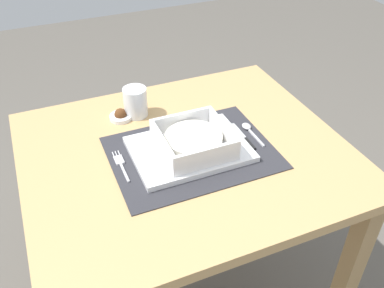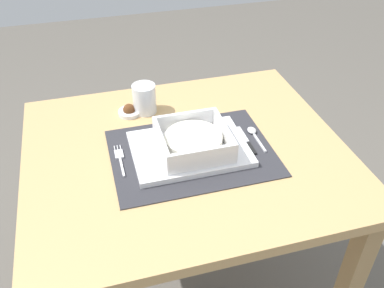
# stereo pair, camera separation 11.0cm
# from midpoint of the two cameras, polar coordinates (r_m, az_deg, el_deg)

# --- Properties ---
(dining_table) EXTENTS (0.85, 0.73, 0.72)m
(dining_table) POSITION_cam_midpoint_polar(r_m,az_deg,el_deg) (1.20, 1.88, -5.11)
(dining_table) COLOR tan
(dining_table) RESTS_ON ground
(placemat) EXTENTS (0.42, 0.32, 0.00)m
(placemat) POSITION_cam_midpoint_polar(r_m,az_deg,el_deg) (1.12, 2.82, -1.27)
(placemat) COLOR #2D2D33
(placemat) RESTS_ON dining_table
(serving_plate) EXTENTS (0.30, 0.22, 0.02)m
(serving_plate) POSITION_cam_midpoint_polar(r_m,az_deg,el_deg) (1.12, 2.48, -0.77)
(serving_plate) COLOR white
(serving_plate) RESTS_ON placemat
(porridge_bowl) EXTENTS (0.18, 0.18, 0.06)m
(porridge_bowl) POSITION_cam_midpoint_polar(r_m,az_deg,el_deg) (1.09, 3.05, 0.24)
(porridge_bowl) COLOR white
(porridge_bowl) RESTS_ON serving_plate
(fork) EXTENTS (0.02, 0.13, 0.00)m
(fork) POSITION_cam_midpoint_polar(r_m,az_deg,el_deg) (1.10, -6.87, -1.97)
(fork) COLOR silver
(fork) RESTS_ON placemat
(spoon) EXTENTS (0.02, 0.11, 0.01)m
(spoon) POSITION_cam_midpoint_polar(r_m,az_deg,el_deg) (1.20, 10.86, 1.37)
(spoon) COLOR silver
(spoon) RESTS_ON placemat
(butter_knife) EXTENTS (0.01, 0.13, 0.01)m
(butter_knife) POSITION_cam_midpoint_polar(r_m,az_deg,el_deg) (1.17, 10.09, 0.17)
(butter_knife) COLOR black
(butter_knife) RESTS_ON placemat
(drinking_glass) EXTENTS (0.07, 0.07, 0.09)m
(drinking_glass) POSITION_cam_midpoint_polar(r_m,az_deg,el_deg) (1.27, -3.93, 5.82)
(drinking_glass) COLOR white
(drinking_glass) RESTS_ON dining_table
(condiment_saucer) EXTENTS (0.07, 0.07, 0.04)m
(condiment_saucer) POSITION_cam_midpoint_polar(r_m,az_deg,el_deg) (1.27, -5.99, 4.33)
(condiment_saucer) COLOR white
(condiment_saucer) RESTS_ON dining_table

